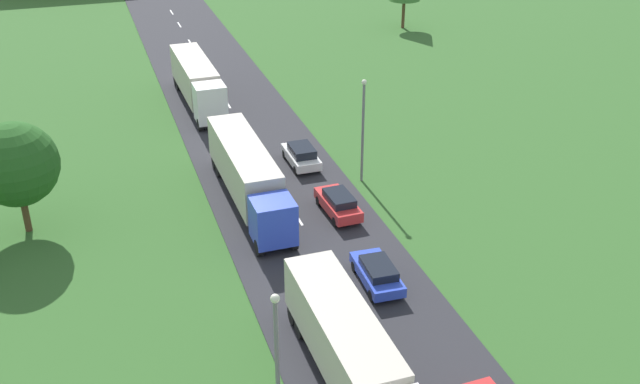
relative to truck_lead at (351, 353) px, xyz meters
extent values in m
cube|color=#2B2B30|center=(2.21, 12.99, -2.04)|extent=(10.00, 140.00, 0.06)
cube|color=white|center=(2.21, 2.08, -2.00)|extent=(0.16, 2.40, 0.01)
cube|color=white|center=(2.21, 8.87, -2.00)|extent=(0.16, 2.40, 0.01)
cube|color=white|center=(2.21, 15.82, -2.00)|extent=(0.16, 2.40, 0.01)
cube|color=white|center=(2.21, 22.37, -2.00)|extent=(0.16, 2.40, 0.01)
cube|color=white|center=(2.21, 29.96, -2.00)|extent=(0.16, 2.40, 0.01)
cube|color=white|center=(2.21, 37.10, -2.00)|extent=(0.16, 2.40, 0.01)
cube|color=white|center=(2.21, 43.32, -2.00)|extent=(0.16, 2.40, 0.01)
cube|color=white|center=(2.21, 50.11, -2.00)|extent=(0.16, 2.40, 0.01)
cube|color=white|center=(2.21, 56.84, -2.00)|extent=(0.16, 2.40, 0.01)
cube|color=white|center=(2.21, 64.64, -2.00)|extent=(0.16, 2.40, 0.01)
cube|color=white|center=(2.21, 70.93, -2.00)|extent=(0.16, 2.40, 0.01)
cube|color=beige|center=(-0.01, 1.23, 0.11)|extent=(2.61, 9.87, 2.63)
cube|color=black|center=(-0.01, 1.23, -1.41)|extent=(1.00, 9.36, 0.24)
cylinder|color=black|center=(1.00, 4.20, -1.51)|extent=(0.36, 1.00, 1.00)
cylinder|color=black|center=(-1.10, 4.17, -1.51)|extent=(0.36, 1.00, 1.00)
cylinder|color=black|center=(0.99, 5.38, -1.51)|extent=(0.36, 1.00, 1.00)
cylinder|color=black|center=(-1.11, 5.35, -1.51)|extent=(0.36, 1.00, 1.00)
cube|color=blue|center=(-0.14, 12.76, -0.19)|extent=(2.47, 2.38, 2.63)
cube|color=black|center=(-0.13, 11.64, 0.28)|extent=(2.10, 0.13, 1.16)
cube|color=beige|center=(-0.24, 19.81, 0.25)|extent=(2.65, 11.10, 2.90)
cube|color=black|center=(-0.24, 19.81, -1.41)|extent=(1.04, 10.52, 0.24)
cylinder|color=black|center=(0.91, 12.18, -1.51)|extent=(0.36, 1.00, 1.00)
cylinder|color=black|center=(-1.19, 12.15, -1.51)|extent=(0.36, 1.00, 1.00)
cylinder|color=black|center=(0.77, 23.15, -1.51)|extent=(0.36, 1.00, 1.00)
cylinder|color=black|center=(-1.33, 23.12, -1.51)|extent=(0.36, 1.00, 1.00)
cylinder|color=black|center=(0.75, 24.47, -1.51)|extent=(0.36, 1.00, 1.00)
cylinder|color=black|center=(-1.35, 24.44, -1.51)|extent=(0.36, 1.00, 1.00)
cube|color=white|center=(-0.09, 32.37, 0.03)|extent=(2.48, 2.26, 3.07)
cube|color=black|center=(-0.07, 31.32, 0.58)|extent=(2.10, 0.14, 1.35)
cube|color=beige|center=(-0.21, 38.92, 0.25)|extent=(2.69, 10.23, 2.91)
cube|color=black|center=(-0.21, 38.92, -1.41)|extent=(1.08, 9.69, 0.24)
cylinder|color=black|center=(0.97, 31.84, -1.51)|extent=(0.37, 1.01, 1.00)
cylinder|color=black|center=(-1.13, 31.80, -1.51)|extent=(0.37, 1.01, 1.00)
cylinder|color=black|center=(0.78, 42.00, -1.51)|extent=(0.37, 1.01, 1.00)
cylinder|color=black|center=(-1.32, 41.96, -1.51)|extent=(0.37, 1.01, 1.00)
cylinder|color=black|center=(0.76, 43.22, -1.51)|extent=(0.37, 1.01, 1.00)
cylinder|color=black|center=(-1.34, 43.18, -1.51)|extent=(0.37, 1.01, 1.00)
cube|color=blue|center=(4.24, 7.30, -1.40)|extent=(1.96, 4.33, 0.58)
cube|color=black|center=(4.23, 7.09, -0.87)|extent=(1.60, 2.44, 0.48)
cylinder|color=black|center=(3.49, 8.78, -1.69)|extent=(0.25, 0.65, 0.64)
cylinder|color=black|center=(5.09, 8.71, -1.69)|extent=(0.25, 0.65, 0.64)
cylinder|color=black|center=(3.38, 5.88, -1.69)|extent=(0.25, 0.65, 0.64)
cylinder|color=black|center=(4.98, 5.82, -1.69)|extent=(0.25, 0.65, 0.64)
cube|color=red|center=(4.83, 15.39, -1.35)|extent=(1.89, 4.40, 0.68)
cube|color=black|center=(4.84, 15.17, -0.76)|extent=(1.54, 2.49, 0.51)
cylinder|color=black|center=(4.01, 16.84, -1.69)|extent=(0.24, 0.65, 0.64)
cylinder|color=black|center=(5.54, 16.90, -1.69)|extent=(0.24, 0.65, 0.64)
cylinder|color=black|center=(4.13, 13.89, -1.69)|extent=(0.24, 0.65, 0.64)
cylinder|color=black|center=(5.65, 13.95, -1.69)|extent=(0.24, 0.65, 0.64)
cube|color=white|center=(4.72, 23.13, -1.38)|extent=(1.88, 4.24, 0.62)
cube|color=black|center=(4.73, 22.92, -0.77)|extent=(1.58, 2.37, 0.60)
cylinder|color=black|center=(3.89, 24.56, -1.69)|extent=(0.22, 0.64, 0.64)
cylinder|color=black|center=(5.55, 24.57, -1.69)|extent=(0.22, 0.64, 0.64)
cylinder|color=black|center=(3.90, 21.69, -1.69)|extent=(0.22, 0.64, 0.64)
cylinder|color=black|center=(5.56, 21.70, -1.69)|extent=(0.22, 0.64, 0.64)
cylinder|color=slate|center=(-3.94, -2.29, 1.59)|extent=(0.18, 0.18, 7.31)
sphere|color=silver|center=(-3.94, -2.29, 5.36)|extent=(0.36, 0.36, 0.36)
cylinder|color=slate|center=(8.02, 19.46, 1.49)|extent=(0.18, 0.18, 7.11)
sphere|color=silver|center=(8.02, 19.46, 5.17)|extent=(0.36, 0.36, 0.36)
cylinder|color=#513823|center=(-14.05, 19.49, -0.76)|extent=(0.42, 0.42, 2.62)
sphere|color=#23561E|center=(-14.05, 19.49, 2.47)|extent=(5.13, 5.13, 5.13)
cylinder|color=#513823|center=(27.03, 55.34, -0.43)|extent=(0.37, 0.37, 3.27)
camera|label=1|loc=(-9.40, -24.13, 21.50)|focal=41.96mm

